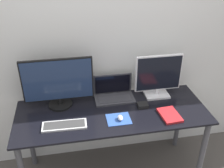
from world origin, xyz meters
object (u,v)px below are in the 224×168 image
(monitor_right, at_px, (158,76))
(power_brick, at_px, (143,105))
(monitor_left, at_px, (58,83))
(keyboard, at_px, (64,125))
(book, at_px, (170,115))
(mouse, at_px, (120,118))
(laptop, at_px, (114,93))

(monitor_right, relative_size, power_brick, 4.68)
(monitor_left, xyz_separation_m, keyboard, (0.03, -0.32, -0.23))
(monitor_left, relative_size, book, 2.62)
(book, bearing_deg, power_brick, 136.97)
(monitor_left, distance_m, mouse, 0.63)
(book, bearing_deg, mouse, 177.07)
(monitor_right, height_order, book, monitor_right)
(monitor_left, xyz_separation_m, laptop, (0.51, 0.04, -0.18))
(power_brick, bearing_deg, mouse, -147.40)
(monitor_left, relative_size, laptop, 1.66)
(laptop, relative_size, power_brick, 3.94)
(mouse, height_order, book, mouse)
(monitor_left, height_order, mouse, monitor_left)
(keyboard, bearing_deg, monitor_left, 95.06)
(monitor_left, bearing_deg, keyboard, -84.94)
(monitor_left, distance_m, power_brick, 0.79)
(monitor_right, xyz_separation_m, book, (0.00, -0.34, -0.20))
(keyboard, bearing_deg, laptop, 36.57)
(monitor_right, xyz_separation_m, laptop, (-0.42, 0.04, -0.16))
(monitor_right, bearing_deg, book, -89.54)
(monitor_left, bearing_deg, mouse, -32.78)
(monitor_left, xyz_separation_m, power_brick, (0.74, -0.16, -0.22))
(monitor_left, distance_m, monitor_right, 0.93)
(keyboard, bearing_deg, monitor_right, 19.34)
(monitor_left, xyz_separation_m, monitor_right, (0.93, -0.00, -0.02))
(monitor_left, relative_size, monitor_right, 1.40)
(monitor_left, bearing_deg, book, -20.15)
(monitor_right, bearing_deg, power_brick, -139.07)
(monitor_left, distance_m, keyboard, 0.39)
(keyboard, distance_m, power_brick, 0.73)
(keyboard, relative_size, power_brick, 3.87)
(keyboard, bearing_deg, book, -1.63)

